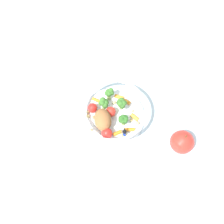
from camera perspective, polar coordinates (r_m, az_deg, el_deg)
name	(u,v)px	position (r m, az deg, el deg)	size (l,w,h in m)	color
ground_plane	(108,120)	(0.74, -1.06, -1.85)	(2.40, 2.40, 0.00)	silver
food_container	(111,113)	(0.72, -0.29, -0.31)	(0.21, 0.21, 0.06)	white
loose_apple	(182,142)	(0.70, 16.59, -6.99)	(0.07, 0.07, 0.08)	red
folded_napkin	(68,70)	(0.86, -10.64, 10.03)	(0.14, 0.11, 0.01)	white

